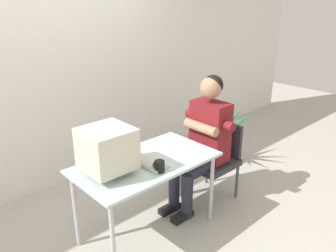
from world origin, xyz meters
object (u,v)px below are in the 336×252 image
object	(u,v)px
desk_mug	(159,166)
crt_monitor	(108,149)
office_chair	(214,156)
potted_plant	(220,137)
desk	(146,168)
person_seated	(204,138)
keyboard	(143,160)

from	to	relation	value
desk_mug	crt_monitor	bearing A→B (deg)	140.71
office_chair	potted_plant	bearing A→B (deg)	33.88
desk	person_seated	xyz separation A→B (m)	(0.74, 0.01, 0.07)
keyboard	office_chair	xyz separation A→B (m)	(0.95, 0.00, -0.28)
potted_plant	desk_mug	bearing A→B (deg)	-157.93
desk	crt_monitor	distance (m)	0.44
keyboard	office_chair	world-z (taller)	office_chair
desk_mug	potted_plant	bearing A→B (deg)	22.07
desk	person_seated	distance (m)	0.74
keyboard	potted_plant	world-z (taller)	keyboard
desk	potted_plant	distance (m)	1.62
keyboard	person_seated	size ratio (longest dim) A/B	0.37
crt_monitor	office_chair	xyz separation A→B (m)	(1.26, -0.03, -0.47)
keyboard	potted_plant	size ratio (longest dim) A/B	0.58
crt_monitor	potted_plant	size ratio (longest dim) A/B	0.45
keyboard	person_seated	xyz separation A→B (m)	(0.77, 0.00, -0.02)
desk_mug	person_seated	bearing A→B (deg)	15.95
desk	crt_monitor	size ratio (longest dim) A/B	3.23
crt_monitor	person_seated	size ratio (longest dim) A/B	0.28
crt_monitor	keyboard	bearing A→B (deg)	-5.69
office_chair	person_seated	world-z (taller)	person_seated
person_seated	desk_mug	bearing A→B (deg)	-164.05
office_chair	desk_mug	xyz separation A→B (m)	(-0.95, -0.22, 0.31)
keyboard	potted_plant	bearing A→B (deg)	14.99
keyboard	desk_mug	xyz separation A→B (m)	(-0.01, -0.22, 0.03)
crt_monitor	desk_mug	distance (m)	0.43
person_seated	potted_plant	distance (m)	0.96
office_chair	potted_plant	xyz separation A→B (m)	(0.62, 0.42, -0.09)
desk	desk_mug	size ratio (longest dim) A/B	13.01
desk	potted_plant	xyz separation A→B (m)	(1.54, 0.43, -0.28)
office_chair	potted_plant	size ratio (longest dim) A/B	0.96
keyboard	person_seated	distance (m)	0.77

